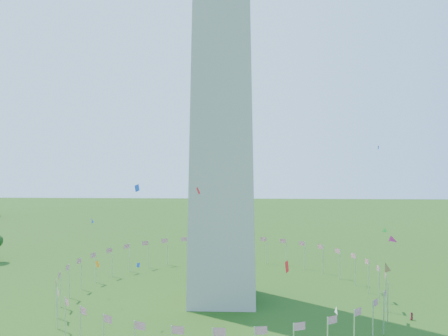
# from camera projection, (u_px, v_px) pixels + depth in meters

# --- Properties ---
(flag_ring) EXTENTS (80.24, 80.24, 9.00)m
(flag_ring) POSITION_uv_depth(u_px,v_px,m) (222.00, 283.00, 112.35)
(flag_ring) COLOR silver
(flag_ring) RESTS_ON ground
(kites_aloft) EXTENTS (87.41, 63.83, 35.58)m
(kites_aloft) POSITION_uv_depth(u_px,v_px,m) (293.00, 252.00, 83.53)
(kites_aloft) COLOR #CC2699
(kites_aloft) RESTS_ON ground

